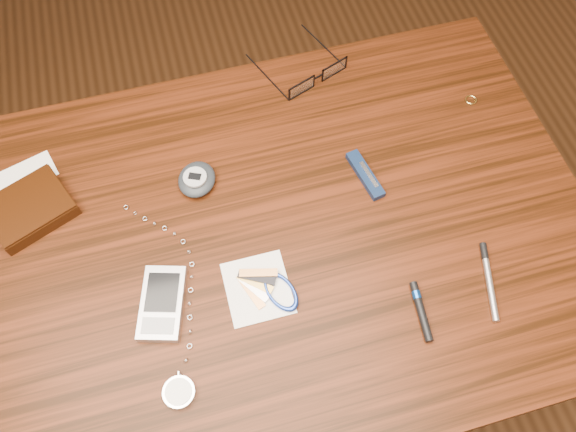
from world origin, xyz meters
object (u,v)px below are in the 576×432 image
object	(u,v)px
pocket_watch	(179,383)
pda_phone	(162,303)
wallet_and_card	(30,208)
silver_pen	(488,275)
pedometer	(197,179)
eyeglasses	(315,76)
pocket_knife	(365,175)
notepad_keys	(269,289)
desk	(277,258)

from	to	relation	value
pocket_watch	pda_phone	xyz separation A→B (m)	(-0.00, 0.12, 0.00)
wallet_and_card	pocket_watch	size ratio (longest dim) A/B	0.55
pocket_watch	silver_pen	bearing A→B (deg)	3.89
wallet_and_card	pedometer	xyz separation A→B (m)	(0.26, -0.02, -0.00)
pocket_watch	pda_phone	bearing A→B (deg)	91.25
eyeglasses	wallet_and_card	bearing A→B (deg)	-164.81
wallet_and_card	pocket_knife	xyz separation A→B (m)	(0.53, -0.08, -0.01)
eyeglasses	pocket_watch	xyz separation A→B (m)	(-0.34, -0.47, -0.01)
eyeglasses	pocket_knife	size ratio (longest dim) A/B	1.78
pocket_knife	silver_pen	world-z (taller)	pocket_knife
pda_phone	eyeglasses	bearing A→B (deg)	45.91
notepad_keys	pocket_knife	world-z (taller)	pocket_knife
pocket_watch	notepad_keys	bearing A→B (deg)	33.00
notepad_keys	pocket_knife	distance (m)	0.25
desk	pedometer	distance (m)	0.19
notepad_keys	desk	bearing A→B (deg)	68.38
pocket_knife	eyeglasses	bearing A→B (deg)	95.18
wallet_and_card	notepad_keys	world-z (taller)	wallet_and_card
notepad_keys	pocket_watch	bearing A→B (deg)	-147.00
desk	wallet_and_card	distance (m)	0.41
wallet_and_card	pocket_knife	distance (m)	0.54
desk	silver_pen	size ratio (longest dim) A/B	8.26
pedometer	pocket_knife	size ratio (longest dim) A/B	0.90
notepad_keys	silver_pen	bearing A→B (deg)	-11.75
eyeglasses	pda_phone	distance (m)	0.49
eyeglasses	notepad_keys	size ratio (longest dim) A/B	1.52
notepad_keys	pocket_knife	xyz separation A→B (m)	(0.20, 0.15, 0.00)
eyeglasses	pda_phone	xyz separation A→B (m)	(-0.34, -0.35, -0.00)
desk	eyeglasses	size ratio (longest dim) A/B	5.75
wallet_and_card	silver_pen	xyz separation A→B (m)	(0.65, -0.30, -0.01)
desk	pedometer	size ratio (longest dim) A/B	11.41
pedometer	pocket_knife	xyz separation A→B (m)	(0.27, -0.06, -0.01)
desk	silver_pen	distance (m)	0.34
desk	pedometer	bearing A→B (deg)	130.01
pda_phone	silver_pen	world-z (taller)	pda_phone
pocket_watch	silver_pen	world-z (taller)	pocket_watch
pda_phone	notepad_keys	size ratio (longest dim) A/B	1.08
pocket_watch	wallet_and_card	bearing A→B (deg)	118.29
pedometer	notepad_keys	xyz separation A→B (m)	(0.07, -0.21, -0.01)
pocket_watch	pda_phone	size ratio (longest dim) A/B	2.69
pocket_knife	notepad_keys	bearing A→B (deg)	-143.65
pocket_watch	pocket_knife	size ratio (longest dim) A/B	3.42
pocket_knife	pedometer	bearing A→B (deg)	167.10
pda_phone	pedometer	bearing A→B (deg)	64.96
wallet_and_card	notepad_keys	bearing A→B (deg)	-34.80
desk	pedometer	world-z (taller)	pedometer
wallet_and_card	eyeglasses	size ratio (longest dim) A/B	1.06
eyeglasses	silver_pen	world-z (taller)	eyeglasses
pedometer	silver_pen	world-z (taller)	pedometer
eyeglasses	desk	bearing A→B (deg)	-117.88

